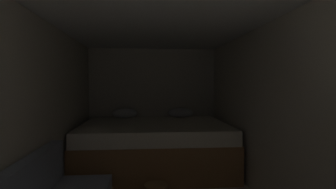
# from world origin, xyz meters

# --- Properties ---
(wall_back) EXTENTS (2.50, 0.05, 2.02)m
(wall_back) POSITION_xyz_m (0.00, 4.72, 1.01)
(wall_back) COLOR beige
(wall_back) RESTS_ON ground
(wall_left) EXTENTS (0.05, 5.45, 2.02)m
(wall_left) POSITION_xyz_m (-1.22, 1.97, 1.01)
(wall_left) COLOR beige
(wall_left) RESTS_ON ground
(wall_right) EXTENTS (0.05, 5.45, 2.02)m
(wall_right) POSITION_xyz_m (1.22, 1.97, 1.01)
(wall_right) COLOR beige
(wall_right) RESTS_ON ground
(ceiling_slab) EXTENTS (2.50, 5.45, 0.05)m
(ceiling_slab) POSITION_xyz_m (0.00, 1.97, 2.05)
(ceiling_slab) COLOR white
(ceiling_slab) RESTS_ON wall_left
(bed) EXTENTS (2.28, 1.76, 0.91)m
(bed) POSITION_xyz_m (0.00, 3.77, 0.37)
(bed) COLOR olive
(bed) RESTS_ON ground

